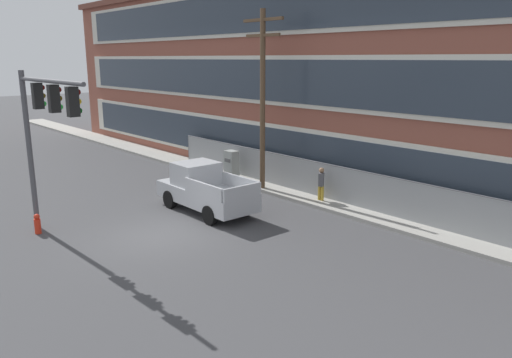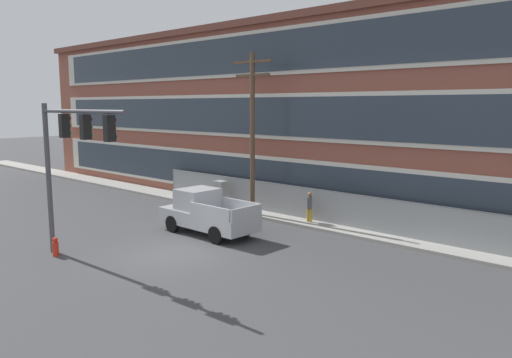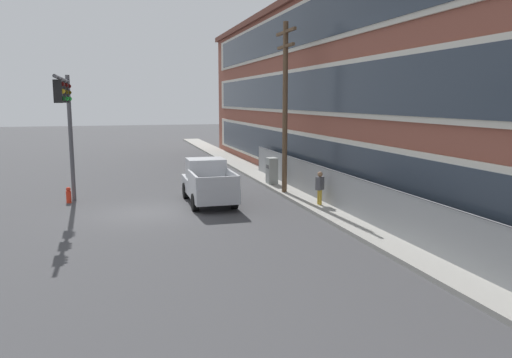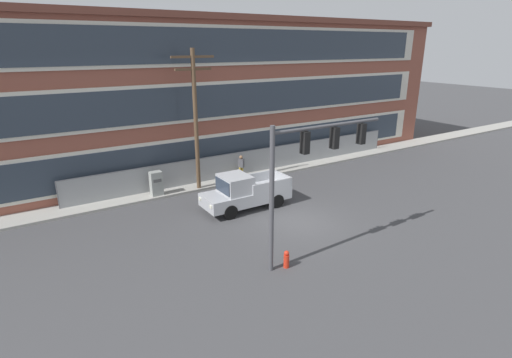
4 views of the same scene
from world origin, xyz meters
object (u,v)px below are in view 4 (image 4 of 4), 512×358
at_px(pedestrian_near_cabinet, 241,165).
at_px(fire_hydrant, 286,259).
at_px(utility_pole_near_corner, 195,115).
at_px(pickup_truck_silver, 244,192).
at_px(traffic_signal_mast, 309,161).
at_px(electrical_cabinet, 156,185).

bearing_deg(pedestrian_near_cabinet, fire_hydrant, -111.29).
xyz_separation_m(utility_pole_near_corner, fire_hydrant, (-0.89, -10.67, -4.50)).
distance_m(pickup_truck_silver, fire_hydrant, 6.75).
bearing_deg(utility_pole_near_corner, traffic_signal_mast, -88.47).
height_order(electrical_cabinet, fire_hydrant, electrical_cabinet).
bearing_deg(fire_hydrant, pedestrian_near_cabinet, 68.71).
height_order(pedestrian_near_cabinet, fire_hydrant, pedestrian_near_cabinet).
height_order(traffic_signal_mast, utility_pole_near_corner, utility_pole_near_corner).
distance_m(traffic_signal_mast, electrical_cabinet, 11.65).
relative_size(utility_pole_near_corner, pedestrian_near_cabinet, 5.19).
xyz_separation_m(utility_pole_near_corner, pedestrian_near_cabinet, (3.47, 0.51, -3.91)).
relative_size(traffic_signal_mast, electrical_cabinet, 3.70).
bearing_deg(traffic_signal_mast, electrical_cabinet, 105.75).
bearing_deg(pickup_truck_silver, fire_hydrant, -105.59).
bearing_deg(pickup_truck_silver, utility_pole_near_corner, 102.34).
distance_m(traffic_signal_mast, pedestrian_near_cabinet, 11.96).
xyz_separation_m(pickup_truck_silver, pedestrian_near_cabinet, (2.55, 4.71, 0.01)).
relative_size(utility_pole_near_corner, fire_hydrant, 11.24).
relative_size(electrical_cabinet, fire_hydrant, 2.11).
bearing_deg(electrical_cabinet, fire_hydrant, -80.40).
bearing_deg(pedestrian_near_cabinet, electrical_cabinet, -176.96).
distance_m(utility_pole_near_corner, electrical_cabinet, 4.89).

